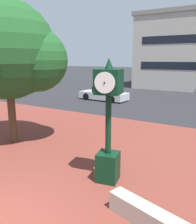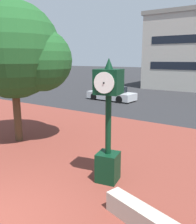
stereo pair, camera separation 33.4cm
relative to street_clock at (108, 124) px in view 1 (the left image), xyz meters
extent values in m
cube|color=brown|center=(-1.24, 0.01, -1.85)|extent=(44.00, 14.95, 0.01)
cube|color=black|center=(0.00, 0.00, -1.40)|extent=(0.75, 0.75, 0.92)
cylinder|color=black|center=(0.00, 0.00, -0.01)|extent=(0.18, 0.18, 1.85)
cube|color=black|center=(0.00, 0.00, 1.27)|extent=(0.84, 0.84, 0.72)
cylinder|color=white|center=(-0.07, 0.37, 1.27)|extent=(0.59, 0.14, 0.59)
sphere|color=black|center=(-0.07, 0.39, 1.27)|extent=(0.05, 0.05, 0.05)
cylinder|color=white|center=(0.07, -0.37, 1.27)|extent=(0.59, 0.14, 0.59)
sphere|color=black|center=(0.07, -0.39, 1.27)|extent=(0.05, 0.05, 0.05)
cone|color=black|center=(0.00, 0.00, 1.79)|extent=(0.25, 0.25, 0.32)
cylinder|color=#4C3823|center=(-5.51, 0.90, -0.58)|extent=(0.34, 0.34, 2.55)
sphere|color=#1E5123|center=(-5.51, 0.90, 2.29)|extent=(4.24, 4.24, 4.24)
sphere|color=#1E5123|center=(-4.44, 1.54, 1.86)|extent=(2.76, 2.76, 2.76)
cube|color=#B7BABF|center=(-7.60, 12.93, -1.42)|extent=(4.59, 1.98, 0.64)
cube|color=black|center=(-7.38, 12.92, -0.86)|extent=(2.15, 1.61, 0.56)
cylinder|color=black|center=(-9.04, 12.19, -1.54)|extent=(0.65, 0.25, 0.64)
cylinder|color=black|center=(-8.96, 13.82, -1.54)|extent=(0.65, 0.25, 0.64)
cylinder|color=black|center=(-6.25, 12.05, -1.54)|extent=(0.65, 0.25, 0.64)
cylinder|color=black|center=(-6.17, 13.68, -1.54)|extent=(0.65, 0.25, 0.64)
camera|label=1|loc=(3.31, -6.07, 1.92)|focal=38.08mm
camera|label=2|loc=(3.60, -5.89, 1.92)|focal=38.08mm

